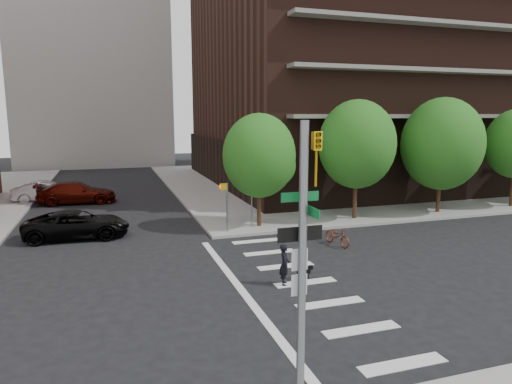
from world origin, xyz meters
TOP-DOWN VIEW (x-y plane):
  - ground at (0.00, 0.00)m, footprint 120.00×120.00m
  - sidewalk_ne at (20.50, 23.50)m, footprint 39.00×33.00m
  - crosswalk at (2.21, -0.00)m, footprint 3.85×13.00m
  - tree_a at (4.00, 8.50)m, footprint 4.00×4.00m
  - tree_b at (10.00, 8.50)m, footprint 4.50×4.50m
  - tree_c at (16.00, 8.50)m, footprint 5.00×5.00m
  - traffic_signal at (-0.47, -7.49)m, footprint 0.90×0.75m
  - pedestrian_signal at (2.32, 7.92)m, footprint 2.18×0.67m
  - parked_car_black at (-5.50, 9.39)m, footprint 2.61×5.22m
  - parked_car_maroon at (-6.06, 19.34)m, footprint 2.52×5.48m
  - parked_car_silver at (-8.20, 20.81)m, footprint 1.81×4.60m
  - scooter at (6.53, 4.12)m, footprint 0.94×1.86m
  - dog_walker at (2.17, 0.07)m, footprint 0.66×0.55m
  - dog at (3.13, 0.38)m, footprint 0.62×0.23m

SIDE VIEW (x-z plane):
  - ground at x=0.00m, z-range 0.00..0.00m
  - crosswalk at x=2.21m, z-range 0.00..0.01m
  - sidewalk_ne at x=20.50m, z-range 0.00..0.15m
  - dog at x=3.13m, z-range 0.07..0.59m
  - scooter at x=6.53m, z-range 0.00..0.93m
  - parked_car_black at x=-5.50m, z-range 0.00..1.42m
  - parked_car_silver at x=-8.20m, z-range 0.00..1.49m
  - parked_car_maroon at x=-6.06m, z-range 0.00..1.55m
  - dog_walker at x=2.17m, z-range 0.00..1.56m
  - pedestrian_signal at x=2.32m, z-range 0.55..3.15m
  - traffic_signal at x=-0.47m, z-range -0.30..5.70m
  - tree_a at x=4.00m, z-range 1.09..6.99m
  - tree_c at x=16.00m, z-range 1.05..7.85m
  - tree_b at x=10.00m, z-range 1.22..7.87m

